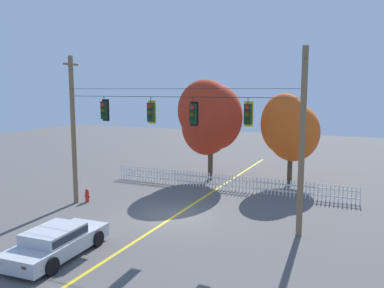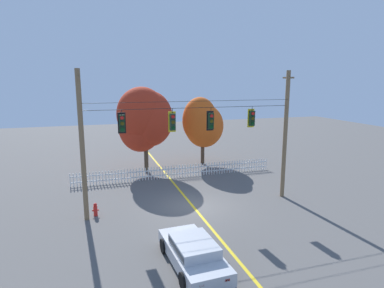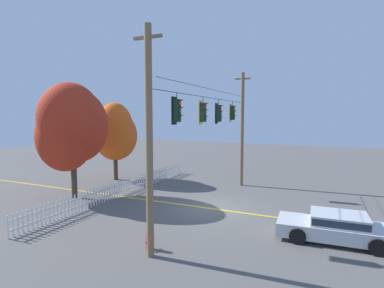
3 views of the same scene
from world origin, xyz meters
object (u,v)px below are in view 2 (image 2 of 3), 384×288
traffic_signal_northbound_primary (252,118)px  traffic_signal_eastbound_side (211,121)px  autumn_maple_mid (202,124)px  parked_car (193,252)px  fire_hydrant (95,210)px  traffic_signal_westbound_side (122,123)px  autumn_maple_near_fence (144,119)px  traffic_signal_southbound_primary (173,122)px

traffic_signal_northbound_primary → traffic_signal_eastbound_side: bearing=180.0°
traffic_signal_eastbound_side → autumn_maple_mid: size_ratio=0.23×
parked_car → fire_hydrant: bearing=120.1°
traffic_signal_westbound_side → traffic_signal_northbound_primary: same height
parked_car → traffic_signal_northbound_primary: bearing=47.1°
traffic_signal_northbound_primary → autumn_maple_near_fence: bearing=121.5°
traffic_signal_southbound_primary → fire_hydrant: size_ratio=1.79×
traffic_signal_southbound_primary → autumn_maple_mid: bearing=61.8°
autumn_maple_near_fence → autumn_maple_mid: size_ratio=1.15×
autumn_maple_mid → fire_hydrant: 13.59m
traffic_signal_eastbound_side → traffic_signal_northbound_primary: same height
autumn_maple_mid → fire_hydrant: (-9.51, -9.11, -3.35)m
autumn_maple_mid → fire_hydrant: autumn_maple_mid is taller
autumn_maple_near_fence → traffic_signal_southbound_primary: bearing=-88.4°
traffic_signal_westbound_side → parked_car: traffic_signal_westbound_side is taller
autumn_maple_near_fence → parked_car: (-0.47, -14.54, -3.79)m
traffic_signal_northbound_primary → fire_hydrant: bearing=177.8°
traffic_signal_westbound_side → traffic_signal_southbound_primary: bearing=0.0°
autumn_maple_mid → parked_car: 16.88m
traffic_signal_westbound_side → autumn_maple_near_fence: 8.88m
traffic_signal_westbound_side → fire_hydrant: bearing=167.4°
traffic_signal_westbound_side → fire_hydrant: (-1.63, 0.37, -4.87)m
autumn_maple_mid → parked_car: autumn_maple_mid is taller
traffic_signal_eastbound_side → parked_car: size_ratio=0.31×
traffic_signal_northbound_primary → fire_hydrant: size_ratio=1.72×
traffic_signal_southbound_primary → traffic_signal_northbound_primary: bearing=-0.0°
traffic_signal_northbound_primary → parked_car: bearing=-132.9°
parked_car → traffic_signal_westbound_side: bearing=109.1°
traffic_signal_eastbound_side → autumn_maple_mid: bearing=73.7°
traffic_signal_northbound_primary → autumn_maple_near_fence: (-5.19, 8.46, -0.85)m
fire_hydrant → traffic_signal_westbound_side: bearing=-12.6°
traffic_signal_westbound_side → traffic_signal_eastbound_side: same height
autumn_maple_mid → traffic_signal_southbound_primary: bearing=-118.2°
traffic_signal_eastbound_side → autumn_maple_near_fence: bearing=106.7°
autumn_maple_near_fence → autumn_maple_mid: (5.31, 1.01, -0.68)m
traffic_signal_southbound_primary → autumn_maple_mid: (5.08, 9.47, -1.49)m
parked_car → fire_hydrant: (-3.74, 6.45, -0.23)m
traffic_signal_southbound_primary → parked_car: (-0.70, -6.08, -4.60)m
traffic_signal_westbound_side → autumn_maple_mid: bearing=50.2°
traffic_signal_westbound_side → traffic_signal_northbound_primary: 7.76m
traffic_signal_northbound_primary → fire_hydrant: traffic_signal_northbound_primary is taller
traffic_signal_southbound_primary → parked_car: size_ratio=0.30×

